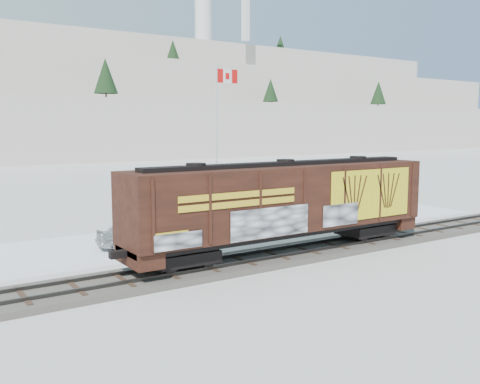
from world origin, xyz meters
TOP-DOWN VIEW (x-y plane):
  - ground at (0.00, 0.00)m, footprint 500.00×500.00m
  - rail_track at (0.00, 0.00)m, footprint 50.00×3.40m
  - parking_strip at (0.00, 7.50)m, footprint 40.00×8.00m
  - hopper_railcar at (-1.28, -0.01)m, footprint 17.10×3.06m
  - flagpole at (2.46, 12.64)m, footprint 2.30×0.90m
  - car_silver at (-6.66, 6.50)m, footprint 4.47×2.28m
  - car_white at (5.23, 6.28)m, footprint 4.66×1.81m
  - car_dark at (4.90, 7.99)m, footprint 4.32×1.80m

SIDE VIEW (x-z plane):
  - ground at x=0.00m, z-range 0.00..0.00m
  - parking_strip at x=0.00m, z-range 0.00..0.03m
  - rail_track at x=0.00m, z-range -0.07..0.36m
  - car_dark at x=4.90m, z-range 0.03..1.28m
  - car_silver at x=-6.66m, z-range 0.03..1.49m
  - car_white at x=5.23m, z-range 0.03..1.54m
  - hopper_railcar at x=-1.28m, z-range 0.68..5.20m
  - flagpole at x=2.46m, z-range -1.47..9.59m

